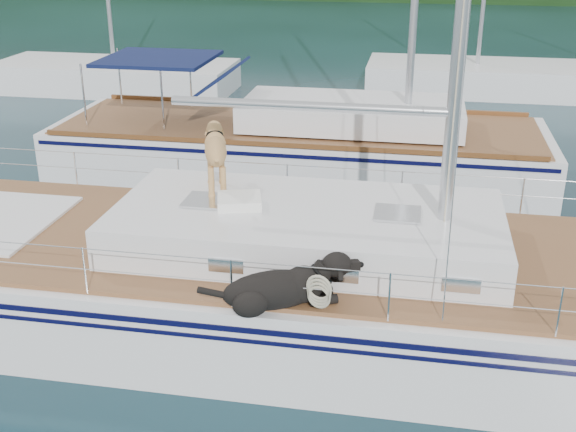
# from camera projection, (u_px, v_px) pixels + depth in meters

# --- Properties ---
(ground) EXTENTS (120.00, 120.00, 0.00)m
(ground) POSITION_uv_depth(u_px,v_px,m) (252.00, 320.00, 10.48)
(ground) COLOR black
(ground) RESTS_ON ground
(main_sailboat) EXTENTS (12.00, 4.16, 14.01)m
(main_sailboat) POSITION_uv_depth(u_px,v_px,m) (257.00, 280.00, 10.20)
(main_sailboat) COLOR white
(main_sailboat) RESTS_ON ground
(neighbor_sailboat) EXTENTS (11.00, 3.50, 13.30)m
(neighbor_sailboat) POSITION_uv_depth(u_px,v_px,m) (303.00, 147.00, 16.34)
(neighbor_sailboat) COLOR white
(neighbor_sailboat) RESTS_ON ground
(bg_boat_west) EXTENTS (8.00, 3.00, 11.65)m
(bg_boat_west) POSITION_uv_depth(u_px,v_px,m) (115.00, 77.00, 24.38)
(bg_boat_west) COLOR white
(bg_boat_west) RESTS_ON ground
(bg_boat_center) EXTENTS (7.20, 3.00, 11.65)m
(bg_boat_center) POSITION_uv_depth(u_px,v_px,m) (476.00, 78.00, 24.18)
(bg_boat_center) COLOR white
(bg_boat_center) RESTS_ON ground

